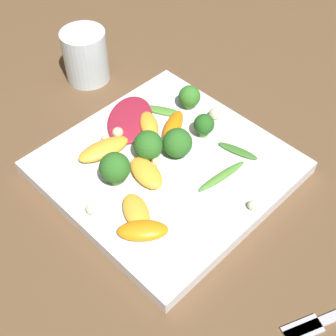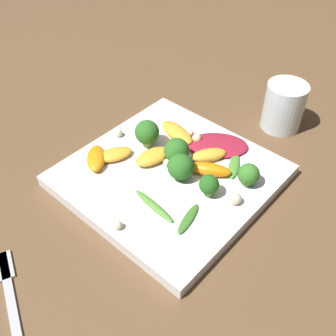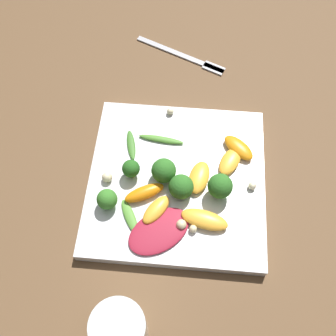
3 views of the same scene
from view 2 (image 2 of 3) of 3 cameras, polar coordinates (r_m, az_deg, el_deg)
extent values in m
plane|color=brown|center=(0.63, 0.25, -1.75)|extent=(2.40, 2.40, 0.00)
cube|color=white|center=(0.63, 0.26, -1.10)|extent=(0.29, 0.29, 0.02)
cylinder|color=silver|center=(0.75, 16.45, 8.59)|extent=(0.07, 0.07, 0.09)
cube|color=#B2B2B7|center=(0.53, -21.50, -19.52)|extent=(0.09, 0.19, 0.01)
cube|color=#B2B2B7|center=(0.57, -22.68, -12.89)|extent=(0.04, 0.05, 0.01)
ellipsoid|color=maroon|center=(0.66, 7.13, 3.32)|extent=(0.11, 0.12, 0.01)
ellipsoid|color=#FCAD33|center=(0.64, -7.77, 1.97)|extent=(0.07, 0.05, 0.01)
ellipsoid|color=#FCAD33|center=(0.64, 5.96, 1.90)|extent=(0.06, 0.05, 0.02)
ellipsoid|color=#FCAD33|center=(0.63, -2.35, 1.60)|extent=(0.07, 0.04, 0.02)
ellipsoid|color=#FCAD33|center=(0.68, 1.28, 5.19)|extent=(0.05, 0.08, 0.02)
ellipsoid|color=orange|center=(0.61, 6.05, -0.20)|extent=(0.05, 0.07, 0.02)
ellipsoid|color=orange|center=(0.64, -10.40, 1.40)|extent=(0.06, 0.06, 0.02)
cylinder|color=#7A9E51|center=(0.61, 1.86, -0.95)|extent=(0.01, 0.01, 0.01)
sphere|color=#2D6B23|center=(0.59, 1.89, 0.23)|extent=(0.04, 0.04, 0.04)
cylinder|color=#84AD5B|center=(0.66, -3.00, 3.89)|extent=(0.02, 0.02, 0.02)
sphere|color=#2D6B23|center=(0.65, -3.06, 5.21)|extent=(0.04, 0.04, 0.04)
cylinder|color=#84AD5B|center=(0.63, 1.24, 1.46)|extent=(0.01, 0.01, 0.01)
sphere|color=#2D6B23|center=(0.62, 1.27, 2.57)|extent=(0.04, 0.04, 0.04)
cylinder|color=#7A9E51|center=(0.58, 5.83, -3.44)|extent=(0.01, 0.01, 0.01)
sphere|color=#26601E|center=(0.57, 5.94, -2.42)|extent=(0.03, 0.03, 0.03)
cylinder|color=#7A9E51|center=(0.61, 11.42, -1.89)|extent=(0.01, 0.01, 0.01)
sphere|color=#387A28|center=(0.60, 11.62, -0.90)|extent=(0.03, 0.03, 0.03)
ellipsoid|color=#518E33|center=(0.63, 9.55, 0.41)|extent=(0.06, 0.04, 0.01)
ellipsoid|color=#3D7528|center=(0.55, 2.96, -7.35)|extent=(0.06, 0.03, 0.01)
ellipsoid|color=#518E33|center=(0.56, -2.06, -5.49)|extent=(0.02, 0.08, 0.01)
sphere|color=beige|center=(0.69, -7.22, 5.09)|extent=(0.01, 0.01, 0.01)
sphere|color=beige|center=(0.54, -7.30, -8.23)|extent=(0.01, 0.01, 0.01)
sphere|color=beige|center=(0.68, 3.22, 5.08)|extent=(0.01, 0.01, 0.01)
sphere|color=beige|center=(0.62, -0.15, 0.84)|extent=(0.01, 0.01, 0.01)
sphere|color=beige|center=(0.57, 9.75, -4.43)|extent=(0.02, 0.02, 0.02)
sphere|color=beige|center=(0.67, 4.21, 4.34)|extent=(0.02, 0.02, 0.02)
camera|label=1|loc=(0.60, -57.35, 32.50)|focal=50.00mm
camera|label=3|loc=(0.72, 26.78, 53.69)|focal=42.00mm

